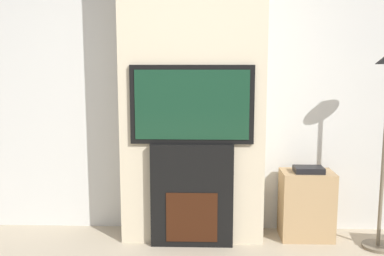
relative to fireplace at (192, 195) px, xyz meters
The scene contains 5 objects.
wall_back 1.00m from the fireplace, 90.00° to the left, with size 6.00×0.06×2.70m.
chimney_breast 0.93m from the fireplace, 90.00° to the left, with size 1.21×0.39×2.70m.
fireplace is the anchor object (origin of this frame).
television 0.76m from the fireplace, 90.00° to the right, with size 1.01×0.07×0.64m.
media_stand 1.03m from the fireplace, ahead, with size 0.45×0.31×0.65m.
Camera 1 is at (0.11, -1.87, 1.52)m, focal length 40.00 mm.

